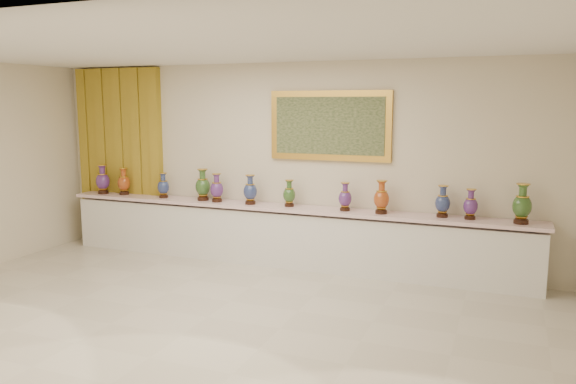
# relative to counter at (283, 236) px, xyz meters

# --- Properties ---
(ground) EXTENTS (8.00, 8.00, 0.00)m
(ground) POSITION_rel_counter_xyz_m (0.00, -2.27, -0.44)
(ground) COLOR beige
(ground) RESTS_ON ground
(room) EXTENTS (8.00, 8.00, 8.00)m
(room) POSITION_rel_counter_xyz_m (-2.44, 0.17, 1.16)
(room) COLOR beige
(room) RESTS_ON ground
(counter) EXTENTS (7.28, 0.48, 0.90)m
(counter) POSITION_rel_counter_xyz_m (0.00, 0.00, 0.00)
(counter) COLOR white
(counter) RESTS_ON ground
(vase_0) EXTENTS (0.27, 0.27, 0.49)m
(vase_0) POSITION_rel_counter_xyz_m (-3.24, -0.05, 0.68)
(vase_0) COLOR #32180E
(vase_0) RESTS_ON counter
(vase_1) EXTENTS (0.24, 0.24, 0.44)m
(vase_1) POSITION_rel_counter_xyz_m (-2.86, 0.01, 0.66)
(vase_1) COLOR #32180E
(vase_1) RESTS_ON counter
(vase_2) EXTENTS (0.23, 0.23, 0.40)m
(vase_2) POSITION_rel_counter_xyz_m (-2.06, -0.03, 0.65)
(vase_2) COLOR #32180E
(vase_2) RESTS_ON counter
(vase_3) EXTENTS (0.29, 0.29, 0.49)m
(vase_3) POSITION_rel_counter_xyz_m (-1.35, -0.01, 0.69)
(vase_3) COLOR #32180E
(vase_3) RESTS_ON counter
(vase_4) EXTENTS (0.26, 0.26, 0.44)m
(vase_4) POSITION_rel_counter_xyz_m (-1.08, -0.05, 0.66)
(vase_4) COLOR #32180E
(vase_4) RESTS_ON counter
(vase_5) EXTENTS (0.27, 0.27, 0.44)m
(vase_5) POSITION_rel_counter_xyz_m (-0.51, -0.04, 0.66)
(vase_5) COLOR #32180E
(vase_5) RESTS_ON counter
(vase_6) EXTENTS (0.23, 0.23, 0.39)m
(vase_6) POSITION_rel_counter_xyz_m (0.10, -0.00, 0.64)
(vase_6) COLOR #32180E
(vase_6) RESTS_ON counter
(vase_7) EXTENTS (0.24, 0.24, 0.40)m
(vase_7) POSITION_rel_counter_xyz_m (0.96, -0.03, 0.64)
(vase_7) COLOR #32180E
(vase_7) RESTS_ON counter
(vase_8) EXTENTS (0.22, 0.22, 0.46)m
(vase_8) POSITION_rel_counter_xyz_m (1.48, -0.04, 0.67)
(vase_8) COLOR #32180E
(vase_8) RESTS_ON counter
(vase_9) EXTENTS (0.25, 0.25, 0.43)m
(vase_9) POSITION_rel_counter_xyz_m (2.29, 0.02, 0.66)
(vase_9) COLOR #32180E
(vase_9) RESTS_ON counter
(vase_10) EXTENTS (0.24, 0.24, 0.40)m
(vase_10) POSITION_rel_counter_xyz_m (2.65, 0.00, 0.64)
(vase_10) COLOR #32180E
(vase_10) RESTS_ON counter
(vase_11) EXTENTS (0.30, 0.30, 0.51)m
(vase_11) POSITION_rel_counter_xyz_m (3.26, -0.05, 0.69)
(vase_11) COLOR #32180E
(vase_11) RESTS_ON counter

